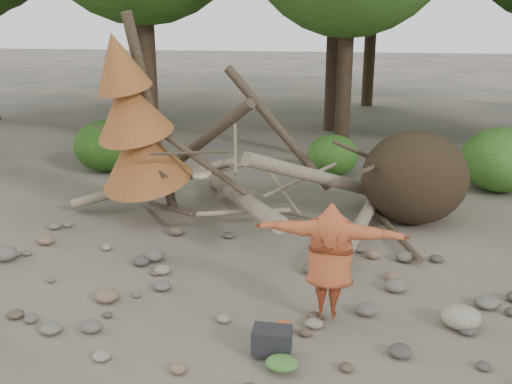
# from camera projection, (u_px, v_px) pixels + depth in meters

# --- Properties ---
(ground) EXTENTS (120.00, 120.00, 0.00)m
(ground) POSITION_uv_depth(u_px,v_px,m) (260.00, 311.00, 8.56)
(ground) COLOR #514C44
(ground) RESTS_ON ground
(deadfall_pile) EXTENTS (8.55, 5.24, 3.30)m
(deadfall_pile) POSITION_uv_depth(u_px,v_px,m) (386.00, 179.00, 11.96)
(deadfall_pile) COLOR #332619
(deadfall_pile) RESTS_ON ground
(dead_conifer) EXTENTS (2.06, 2.16, 4.35)m
(dead_conifer) POSITION_uv_depth(u_px,v_px,m) (135.00, 125.00, 11.58)
(dead_conifer) COLOR #4C3F30
(dead_conifer) RESTS_ON ground
(bush_left) EXTENTS (1.80, 1.80, 1.44)m
(bush_left) POSITION_uv_depth(u_px,v_px,m) (106.00, 146.00, 15.97)
(bush_left) COLOR #265215
(bush_left) RESTS_ON ground
(bush_mid) EXTENTS (1.40, 1.40, 1.12)m
(bush_mid) POSITION_uv_depth(u_px,v_px,m) (333.00, 155.00, 15.61)
(bush_mid) COLOR #33681E
(bush_mid) RESTS_ON ground
(bush_right) EXTENTS (2.00, 2.00, 1.60)m
(bush_right) POSITION_uv_depth(u_px,v_px,m) (502.00, 160.00, 14.14)
(bush_right) COLOR #3F7B26
(bush_right) RESTS_ON ground
(frisbee_thrower) EXTENTS (3.15, 0.83, 2.01)m
(frisbee_thrower) POSITION_uv_depth(u_px,v_px,m) (330.00, 260.00, 8.05)
(frisbee_thrower) COLOR #A44825
(frisbee_thrower) RESTS_ON ground
(backpack) EXTENTS (0.50, 0.34, 0.33)m
(backpack) POSITION_uv_depth(u_px,v_px,m) (272.00, 344.00, 7.41)
(backpack) COLOR black
(backpack) RESTS_ON ground
(cloth_green) EXTENTS (0.42, 0.35, 0.16)m
(cloth_green) POSITION_uv_depth(u_px,v_px,m) (282.00, 367.00, 7.09)
(cloth_green) COLOR #3D702C
(cloth_green) RESTS_ON ground
(cloth_orange) EXTENTS (0.27, 0.22, 0.10)m
(cloth_orange) POSITION_uv_depth(u_px,v_px,m) (283.00, 328.00, 8.00)
(cloth_orange) COLOR #B7521F
(cloth_orange) RESTS_ON ground
(boulder_mid_right) EXTENTS (0.55, 0.49, 0.33)m
(boulder_mid_right) POSITION_uv_depth(u_px,v_px,m) (461.00, 317.00, 8.08)
(boulder_mid_right) COLOR gray
(boulder_mid_right) RESTS_ON ground
(boulder_mid_left) EXTENTS (0.45, 0.40, 0.27)m
(boulder_mid_left) POSITION_uv_depth(u_px,v_px,m) (4.00, 253.00, 10.29)
(boulder_mid_left) COLOR #675E57
(boulder_mid_left) RESTS_ON ground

